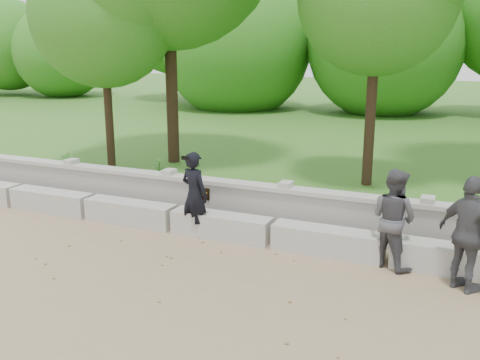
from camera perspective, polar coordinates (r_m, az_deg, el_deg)
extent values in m
plane|color=#907758|center=(8.93, -13.25, -9.00)|extent=(80.00, 80.00, 0.00)
cube|color=#265B1C|center=(21.38, 9.60, 5.10)|extent=(40.00, 22.00, 0.25)
cube|color=#ACAAA3|center=(12.07, -19.45, -2.15)|extent=(1.90, 0.45, 0.45)
cube|color=#ACAAA3|center=(10.84, -11.63, -3.43)|extent=(1.90, 0.45, 0.45)
cube|color=#ACAAA3|center=(9.87, -2.02, -4.91)|extent=(1.90, 0.45, 0.45)
cube|color=#ACAAA3|center=(9.24, 9.33, -6.48)|extent=(1.90, 0.45, 0.45)
cube|color=#ACAAA3|center=(9.01, 21.84, -7.90)|extent=(1.90, 0.45, 0.45)
cube|color=#A29F99|center=(10.85, -5.22, -2.16)|extent=(12.50, 0.25, 0.82)
cube|color=#ACAAA3|center=(10.73, -5.27, 0.14)|extent=(12.50, 0.35, 0.08)
cube|color=black|center=(10.53, -4.17, -1.45)|extent=(0.36, 0.02, 0.24)
imported|color=black|center=(9.83, -4.87, -1.54)|extent=(0.66, 0.53, 1.60)
cube|color=black|center=(9.38, -5.89, 2.36)|extent=(0.14, 0.06, 0.07)
imported|color=#44444A|center=(8.78, 16.04, -3.96)|extent=(0.98, 0.92, 1.61)
imported|color=#434449|center=(8.27, 23.26, -5.38)|extent=(1.05, 0.93, 1.71)
cylinder|color=#382619|center=(14.59, -13.86, 7.51)|extent=(0.22, 0.22, 3.20)
sphere|color=#306917|center=(14.53, -14.50, 17.76)|extent=(3.66, 3.66, 3.66)
cylinder|color=#382619|center=(14.90, -7.33, 10.99)|extent=(0.32, 0.32, 4.78)
cylinder|color=#382619|center=(12.67, 13.78, 7.36)|extent=(0.24, 0.24, 3.56)
imported|color=#356E25|center=(14.07, -17.87, 1.61)|extent=(0.38, 0.37, 0.60)
imported|color=#356E25|center=(12.16, -4.96, 0.52)|extent=(0.45, 0.47, 0.67)
imported|color=#356E25|center=(12.98, -8.60, 1.14)|extent=(0.44, 0.45, 0.61)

